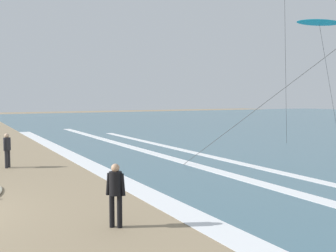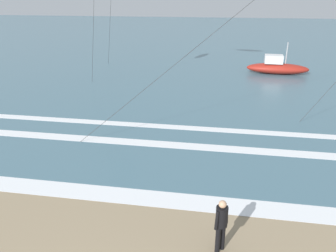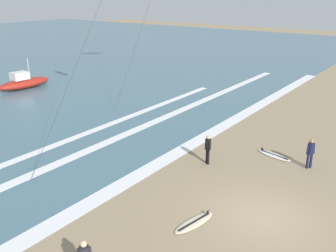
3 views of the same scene
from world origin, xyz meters
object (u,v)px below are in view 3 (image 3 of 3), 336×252
Objects in this scene: surfboard_foreground_flat at (274,155)px; offshore_boat at (24,83)px; surfer_left_near at (208,147)px; surfboard_near_water at (194,223)px; surfer_mid_group at (311,151)px.

surfboard_foreground_flat is 0.41× the size of offshore_boat.
surfer_left_near is 0.74× the size of surfboard_near_water.
surfboard_near_water and surfboard_foreground_flat have the same top height.
surfer_mid_group reaches higher than surfboard_foreground_flat.
offshore_boat is (4.32, 22.42, -0.40)m from surfer_left_near.
surfboard_near_water is at bearing 179.02° from surfboard_foreground_flat.
surfboard_near_water is (-7.79, 2.16, -0.91)m from surfer_mid_group.
offshore_boat is (9.50, 24.84, 0.51)m from surfboard_near_water.
surfer_mid_group is 27.05m from offshore_boat.
offshore_boat reaches higher than surfer_left_near.
offshore_boat is at bearing 87.01° from surfboard_foreground_flat.
offshore_boat reaches higher than surfer_mid_group.
offshore_boat reaches higher than surfboard_foreground_flat.
offshore_boat is at bearing 86.37° from surfer_mid_group.
surfboard_foreground_flat is (3.02, -2.56, -0.91)m from surfer_left_near.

